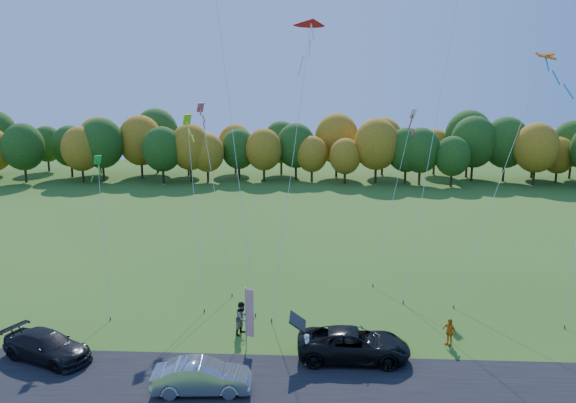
{
  "coord_description": "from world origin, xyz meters",
  "views": [
    {
      "loc": [
        1.85,
        -28.74,
        14.1
      ],
      "look_at": [
        0.0,
        6.0,
        7.0
      ],
      "focal_mm": 35.0,
      "sensor_mm": 36.0,
      "label": 1
    }
  ],
  "objects_px": {
    "person_east": "(449,332)",
    "feather_flag": "(249,313)",
    "silver_sedan": "(202,377)",
    "black_suv": "(354,344)"
  },
  "relations": [
    {
      "from": "black_suv",
      "to": "person_east",
      "type": "height_order",
      "value": "black_suv"
    },
    {
      "from": "silver_sedan",
      "to": "feather_flag",
      "type": "distance_m",
      "value": 4.89
    },
    {
      "from": "silver_sedan",
      "to": "person_east",
      "type": "height_order",
      "value": "person_east"
    },
    {
      "from": "silver_sedan",
      "to": "person_east",
      "type": "bearing_deg",
      "value": -70.94
    },
    {
      "from": "black_suv",
      "to": "person_east",
      "type": "xyz_separation_m",
      "value": [
        5.42,
        1.94,
        -0.05
      ]
    },
    {
      "from": "silver_sedan",
      "to": "feather_flag",
      "type": "height_order",
      "value": "feather_flag"
    },
    {
      "from": "black_suv",
      "to": "feather_flag",
      "type": "relative_size",
      "value": 1.65
    },
    {
      "from": "person_east",
      "to": "feather_flag",
      "type": "relative_size",
      "value": 0.43
    },
    {
      "from": "person_east",
      "to": "silver_sedan",
      "type": "bearing_deg",
      "value": -104.31
    },
    {
      "from": "person_east",
      "to": "feather_flag",
      "type": "height_order",
      "value": "feather_flag"
    }
  ]
}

